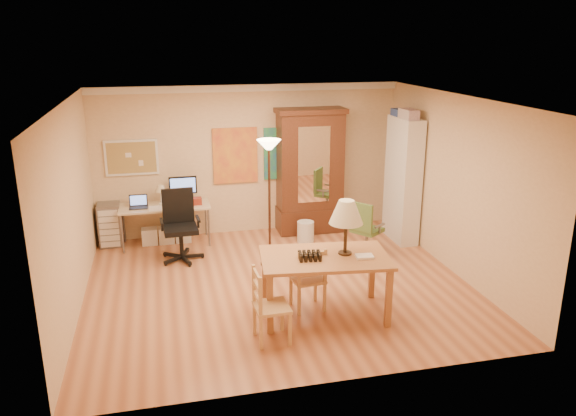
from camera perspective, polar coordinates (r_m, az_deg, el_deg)
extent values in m
plane|color=#9F5B38|center=(8.34, -0.99, -7.81)|extent=(5.50, 5.50, 0.00)
cube|color=white|center=(10.02, -4.11, 12.07)|extent=(5.50, 0.08, 0.12)
cube|color=#9F854B|center=(10.08, -15.60, 4.96)|extent=(0.90, 0.04, 0.62)
cube|color=yellow|center=(10.17, -5.38, 5.33)|extent=(0.80, 0.04, 1.00)
cube|color=#266399|center=(10.33, -0.40, 5.59)|extent=(0.75, 0.04, 0.95)
cube|color=brown|center=(7.22, 3.76, -5.06)|extent=(1.74, 1.17, 0.04)
cube|color=brown|center=(6.93, -1.84, -9.75)|extent=(0.08, 0.08, 0.77)
cube|color=brown|center=(7.18, 10.19, -9.01)|extent=(0.08, 0.08, 0.77)
cube|color=brown|center=(7.67, -2.34, -6.96)|extent=(0.08, 0.08, 0.77)
cube|color=brown|center=(7.91, 8.51, -6.40)|extent=(0.08, 0.08, 0.77)
cylinder|color=black|center=(7.31, 5.80, -4.56)|extent=(0.17, 0.17, 0.02)
cylinder|color=black|center=(7.23, 5.85, -3.03)|extent=(0.04, 0.04, 0.44)
cone|color=beige|center=(7.12, 5.94, -0.40)|extent=(0.44, 0.44, 0.31)
cube|color=white|center=(7.21, 7.78, -4.91)|extent=(0.24, 0.19, 0.03)
cube|color=black|center=(7.09, 2.23, -4.88)|extent=(0.33, 0.27, 0.09)
cube|color=tan|center=(7.51, 2.01, -7.24)|extent=(0.45, 0.43, 0.04)
cube|color=tan|center=(7.80, 2.79, -8.05)|extent=(0.04, 0.04, 0.40)
cube|color=tan|center=(7.69, 0.29, -8.42)|extent=(0.04, 0.04, 0.40)
cube|color=tan|center=(7.52, 3.73, -9.08)|extent=(0.04, 0.04, 0.40)
cube|color=tan|center=(7.41, 1.14, -9.48)|extent=(0.04, 0.04, 0.40)
cube|color=tan|center=(7.33, 3.80, -5.89)|extent=(0.04, 0.04, 0.47)
cube|color=tan|center=(7.21, 1.16, -6.26)|extent=(0.04, 0.04, 0.47)
cube|color=tan|center=(7.25, 2.50, -5.73)|extent=(0.36, 0.06, 0.05)
cube|color=tan|center=(6.76, -1.67, -10.02)|extent=(0.42, 0.44, 0.04)
cube|color=tan|center=(6.75, 0.19, -12.25)|extent=(0.04, 0.04, 0.42)
cube|color=tan|center=(7.06, -0.61, -10.84)|extent=(0.04, 0.04, 0.42)
cube|color=tan|center=(6.68, -2.76, -12.62)|extent=(0.04, 0.04, 0.42)
cube|color=tan|center=(6.99, -3.43, -11.17)|extent=(0.04, 0.04, 0.42)
cube|color=tan|center=(6.46, -2.82, -9.00)|extent=(0.04, 0.04, 0.48)
cube|color=tan|center=(6.78, -3.50, -7.67)|extent=(0.04, 0.04, 0.48)
cube|color=tan|center=(6.60, -3.18, -7.94)|extent=(0.04, 0.37, 0.05)
cylinder|color=#3D2318|center=(9.05, -1.84, -5.64)|extent=(0.30, 0.30, 0.03)
cylinder|color=#3D2318|center=(8.72, -1.89, 0.16)|extent=(0.04, 0.04, 1.90)
cone|color=#FFE0A5|center=(8.49, -1.96, 6.45)|extent=(0.37, 0.37, 0.15)
cube|color=#CDB196|center=(9.93, -12.43, 0.16)|extent=(1.54, 0.67, 0.03)
cylinder|color=slate|center=(9.79, -16.48, -2.57)|extent=(0.03, 0.03, 0.67)
cylinder|color=slate|center=(9.79, -8.04, -2.00)|extent=(0.03, 0.03, 0.67)
cylinder|color=slate|center=(10.33, -16.33, -1.51)|extent=(0.03, 0.03, 0.67)
cylinder|color=slate|center=(10.34, -8.35, -0.97)|extent=(0.03, 0.03, 0.67)
cube|color=black|center=(9.88, -14.93, 0.04)|extent=(0.31, 0.21, 0.02)
cube|color=black|center=(10.00, -14.96, 0.85)|extent=(0.31, 0.05, 0.20)
cube|color=black|center=(9.99, -10.63, 2.30)|extent=(0.48, 0.04, 0.31)
cone|color=beige|center=(9.94, -12.83, 1.97)|extent=(0.19, 0.19, 0.12)
cube|color=white|center=(9.79, -13.26, -0.04)|extent=(0.24, 0.31, 0.01)
cube|color=maroon|center=(9.88, -9.38, 0.69)|extent=(0.21, 0.15, 0.12)
cube|color=white|center=(10.15, -13.87, -2.81)|extent=(0.27, 0.23, 0.29)
cube|color=white|center=(10.14, -12.24, -2.70)|extent=(0.27, 0.23, 0.29)
cube|color=silver|center=(10.15, -10.61, -2.59)|extent=(0.27, 0.23, 0.29)
cylinder|color=black|center=(9.28, -10.78, -3.62)|extent=(0.07, 0.07, 0.44)
cube|color=black|center=(9.20, -10.86, -2.13)|extent=(0.56, 0.53, 0.08)
cube|color=black|center=(9.33, -11.12, 0.27)|extent=(0.51, 0.08, 0.58)
cube|color=black|center=(9.13, -12.71, -1.37)|extent=(0.06, 0.33, 0.03)
cube|color=black|center=(9.17, -9.13, -1.07)|extent=(0.06, 0.33, 0.03)
cylinder|color=slate|center=(9.45, 7.98, -3.42)|extent=(0.05, 0.05, 0.36)
cube|color=#405D2A|center=(9.38, 8.03, -2.23)|extent=(0.59, 0.60, 0.06)
cube|color=#405D2A|center=(9.13, 7.43, -0.94)|extent=(0.29, 0.36, 0.47)
cube|color=slate|center=(9.22, 9.30, -1.79)|extent=(0.24, 0.19, 0.03)
cube|color=slate|center=(9.46, 6.86, -1.20)|extent=(0.24, 0.19, 0.03)
cube|color=slate|center=(10.23, -17.63, -1.59)|extent=(0.37, 0.43, 0.75)
cube|color=silver|center=(10.02, -17.72, -2.00)|extent=(0.32, 0.02, 0.64)
cube|color=#38200F|center=(10.29, 2.23, 3.56)|extent=(1.16, 0.53, 2.21)
cube|color=#38200F|center=(10.53, 2.18, -1.07)|extent=(1.20, 0.57, 0.44)
cube|color=white|center=(9.99, 2.65, 4.38)|extent=(0.58, 0.01, 1.37)
cube|color=#38200F|center=(10.08, 2.31, 9.86)|extent=(1.24, 0.59, 0.08)
cube|color=white|center=(10.04, 11.59, 2.81)|extent=(0.33, 0.87, 2.18)
cube|color=#993333|center=(10.04, 11.55, -0.58)|extent=(0.20, 0.44, 0.26)
cube|color=#334C99|center=(10.07, 11.09, 7.08)|extent=(0.20, 0.31, 0.22)
cylinder|color=silver|center=(9.95, 1.79, -2.42)|extent=(0.30, 0.30, 0.37)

